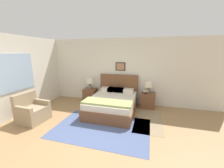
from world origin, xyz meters
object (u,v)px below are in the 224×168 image
Objects in this scene: nightstand_near_window at (90,95)px; table_lamp_by_door at (149,85)px; bed at (113,103)px; nightstand_by_door at (148,100)px; table_lamp_near_window at (90,82)px; armchair at (32,112)px.

table_lamp_by_door is (2.37, -0.02, 0.59)m from nightstand_near_window.
nightstand_near_window is 2.44m from table_lamp_by_door.
nightstand_by_door is (1.19, 0.71, -0.03)m from bed.
nightstand_by_door is at bearing 0.38° from table_lamp_near_window.
table_lamp_near_window is at bearing 180.00° from table_lamp_by_door.
table_lamp_by_door is at bearing -95.39° from nightstand_by_door.
armchair reaches higher than nightstand_by_door.
bed is 1.48m from table_lamp_by_door.
armchair is 2.33m from table_lamp_near_window.
armchair reaches higher than nightstand_near_window.
nightstand_near_window is (-1.18, 0.71, -0.03)m from bed.
armchair is at bearing -116.50° from table_lamp_near_window.
armchair is 1.52× the size of nightstand_by_door.
bed reaches higher than nightstand_near_window.
nightstand_by_door is 1.30× the size of table_lamp_near_window.
nightstand_near_window is at bearing 179.62° from table_lamp_by_door.
table_lamp_by_door is (3.36, 2.02, 0.57)m from armchair.
nightstand_near_window is at bearing 180.00° from nightstand_by_door.
table_lamp_near_window is (-2.36, -0.02, 0.59)m from nightstand_by_door.
armchair is at bearing -148.79° from nightstand_by_door.
table_lamp_near_window is (1.01, 2.02, 0.57)m from armchair.
table_lamp_near_window is (-1.17, 0.69, 0.56)m from bed.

